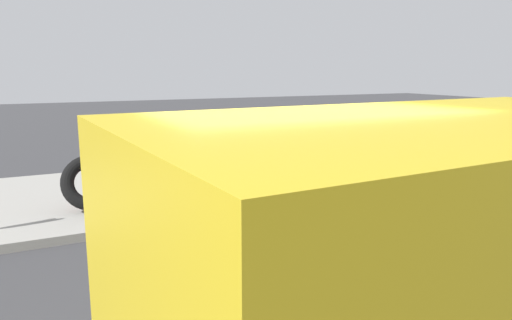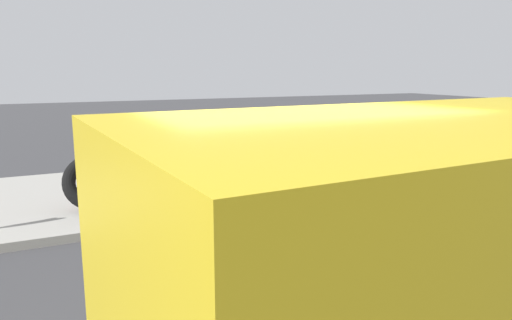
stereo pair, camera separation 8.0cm
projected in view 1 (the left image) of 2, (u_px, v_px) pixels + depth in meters
name	position (u px, v px, depth m)	size (l,w,h in m)	color
sidewalk_curb	(135.00, 192.00, 10.35)	(36.00, 5.00, 0.15)	#99968E
fire_hydrant	(93.00, 182.00, 8.90)	(0.25, 0.56, 0.90)	red
loose_tire	(90.00, 182.00, 8.70)	(1.04, 1.04, 0.24)	black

